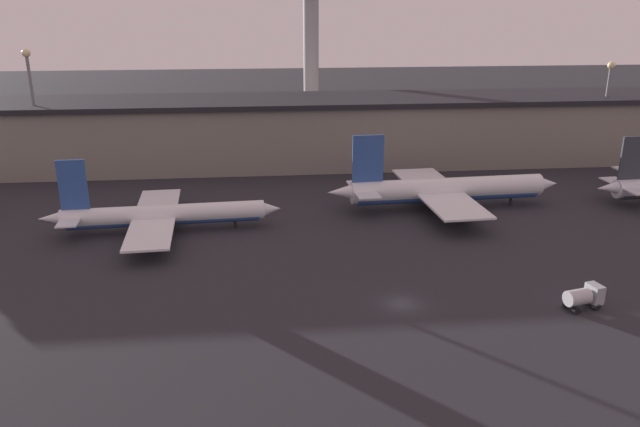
% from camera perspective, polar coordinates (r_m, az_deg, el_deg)
% --- Properties ---
extents(ground, '(600.00, 600.00, 0.00)m').
position_cam_1_polar(ground, '(84.27, 7.48, -8.17)').
color(ground, '#26262B').
extents(terminal_building, '(214.36, 22.64, 16.11)m').
position_cam_1_polar(terminal_building, '(152.42, 1.26, 7.59)').
color(terminal_building, gray).
rests_on(terminal_building, ground).
extents(airplane_1, '(41.03, 31.82, 13.32)m').
position_cam_1_polar(airplane_1, '(111.00, -14.35, -0.14)').
color(airplane_1, white).
rests_on(airplane_1, ground).
extents(airplane_2, '(46.01, 33.44, 14.86)m').
position_cam_1_polar(airplane_2, '(121.64, 11.33, 2.14)').
color(airplane_2, white).
rests_on(airplane_2, ground).
extents(service_vehicle_1, '(5.31, 3.34, 3.15)m').
position_cam_1_polar(service_vehicle_1, '(88.46, 22.96, -7.01)').
color(service_vehicle_1, '#9EA3A8').
rests_on(service_vehicle_1, ground).
extents(lamp_post_0, '(1.80, 1.80, 28.23)m').
position_cam_1_polar(lamp_post_0, '(152.80, -24.78, 9.55)').
color(lamp_post_0, slate).
rests_on(lamp_post_0, ground).
extents(lamp_post_1, '(1.80, 1.80, 24.35)m').
position_cam_1_polar(lamp_post_1, '(167.48, 24.72, 9.50)').
color(lamp_post_1, slate).
rests_on(lamp_post_1, ground).
extents(control_tower, '(9.00, 9.00, 47.90)m').
position_cam_1_polar(control_tower, '(183.84, -0.83, 15.68)').
color(control_tower, '#99999E').
rests_on(control_tower, ground).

